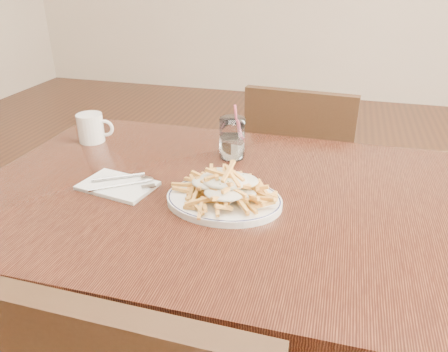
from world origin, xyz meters
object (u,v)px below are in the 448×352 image
(table, at_px, (223,219))
(chair_far, at_px, (299,176))
(coffee_mug, at_px, (91,128))
(loaded_fries, at_px, (224,184))
(fries_plate, at_px, (224,200))
(water_glass, at_px, (232,141))

(table, xyz_separation_m, chair_far, (0.12, 0.68, -0.19))
(chair_far, xyz_separation_m, coffee_mug, (-0.59, -0.48, 0.31))
(chair_far, bearing_deg, table, -100.11)
(table, height_order, chair_far, chair_far)
(table, height_order, loaded_fries, loaded_fries)
(table, distance_m, fries_plate, 0.11)
(table, relative_size, chair_far, 1.42)
(fries_plate, bearing_deg, table, 108.75)
(table, relative_size, fries_plate, 4.21)
(table, distance_m, chair_far, 0.72)
(coffee_mug, bearing_deg, table, -23.51)
(chair_far, distance_m, fries_plate, 0.80)
(coffee_mug, bearing_deg, loaded_fries, -28.07)
(table, xyz_separation_m, fries_plate, (0.02, -0.06, 0.09))
(table, bearing_deg, water_glass, 98.07)
(loaded_fries, bearing_deg, coffee_mug, 151.93)
(loaded_fries, distance_m, coffee_mug, 0.55)
(fries_plate, bearing_deg, loaded_fries, -80.54)
(table, relative_size, loaded_fries, 4.98)
(chair_far, height_order, fries_plate, chair_far)
(chair_far, bearing_deg, water_glass, -107.29)
(fries_plate, xyz_separation_m, water_glass, (-0.05, 0.26, 0.04))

